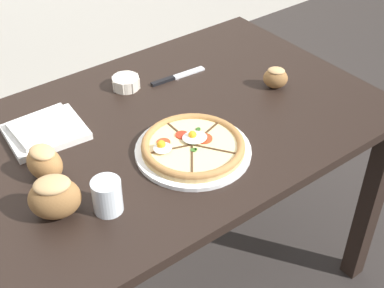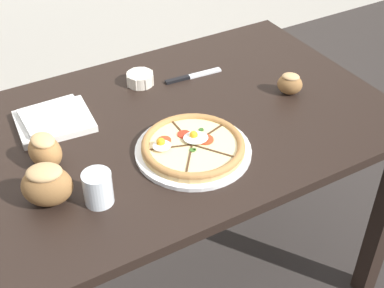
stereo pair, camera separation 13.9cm
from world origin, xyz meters
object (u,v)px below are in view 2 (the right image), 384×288
Objects in this scene: pizza at (192,147)px; bread_piece_far at (45,150)px; water_glass at (98,190)px; dining_table at (167,152)px; bread_piece_mid at (47,184)px; napkin_folded at (54,120)px; knife_main at (193,76)px; bread_piece_near at (290,83)px; ramekin_bowl at (140,78)px.

bread_piece_far is at bearing 157.49° from pizza.
dining_table is at bearing 35.48° from water_glass.
napkin_folded is at bearing 69.83° from bread_piece_mid.
bread_piece_far is 1.39× the size of water_glass.
dining_table is 6.68× the size of knife_main.
bread_piece_far is at bearing 176.98° from bread_piece_near.
dining_table is 0.44m from bread_piece_mid.
dining_table is at bearing -96.89° from ramekin_bowl.
bread_piece_far is (-0.75, 0.04, 0.01)m from bread_piece_near.
bread_piece_mid is at bearing -172.96° from bread_piece_near.
dining_table is 14.58× the size of ramekin_bowl.
napkin_folded is 0.36m from water_glass.
knife_main is at bearing -15.70° from ramekin_bowl.
dining_table is at bearing -28.79° from napkin_folded.
knife_main is (0.54, 0.19, -0.04)m from bread_piece_far.
napkin_folded is 2.32× the size of bread_piece_near.
bread_piece_near is (0.37, -0.28, 0.02)m from ramekin_bowl.
dining_table is 0.43m from bread_piece_near.
ramekin_bowl is 0.45m from bread_piece_far.
bread_piece_mid is (-0.38, 0.01, 0.04)m from pizza.
dining_table is 0.29m from knife_main.
water_glass is at bearing -137.43° from knife_main.
knife_main is at bearing 29.57° from bread_piece_mid.
ramekin_bowl is at bearing 85.26° from pizza.
bread_piece_mid is at bearing -105.28° from bread_piece_far.
bread_piece_far is 0.20m from water_glass.
pizza is 0.38m from bread_piece_mid.
ramekin_bowl is at bearing 13.85° from napkin_folded.
pizza is at bearing 10.05° from water_glass.
bread_piece_near reaches higher than knife_main.
pizza is 2.62× the size of bread_piece_far.
ramekin_bowl is 0.41× the size of napkin_folded.
pizza is 0.38m from bread_piece_far.
water_glass reaches higher than dining_table.
water_glass is at bearing -71.42° from bread_piece_far.
ramekin_bowl is 0.76× the size of bread_piece_far.
bread_piece_mid reaches higher than water_glass.
bread_piece_near is 0.70m from water_glass.
ramekin_bowl is 0.53m from water_glass.
pizza is at bearing -116.64° from knife_main.
ramekin_bowl is at bearing 54.04° from water_glass.
bread_piece_near is 0.64× the size of bread_piece_mid.
bread_piece_far is at bearing -114.07° from napkin_folded.
napkin_folded reaches higher than dining_table.
bread_piece_mid is at bearing -159.22° from dining_table.
bread_piece_mid is at bearing -137.92° from ramekin_bowl.
water_glass reaches higher than ramekin_bowl.
water_glass is at bearing -167.37° from bread_piece_near.
bread_piece_far reaches higher than dining_table.
bread_piece_near is 0.48× the size of knife_main.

